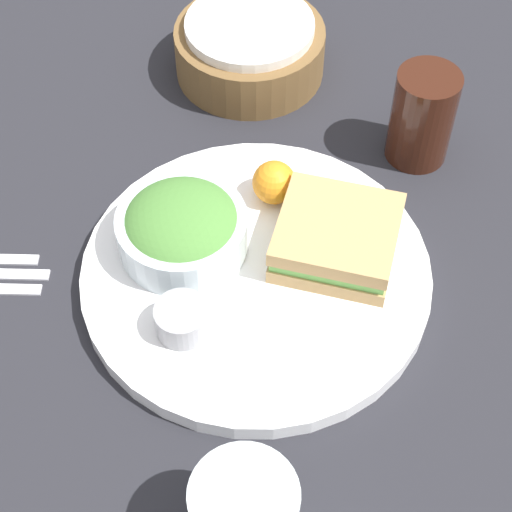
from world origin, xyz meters
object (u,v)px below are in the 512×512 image
at_px(bread_basket, 250,48).
at_px(drink_glass, 422,117).
at_px(plate, 256,275).
at_px(sandwich, 337,238).
at_px(salad_bowl, 182,228).
at_px(dressing_cup, 182,320).

bearing_deg(bread_basket, drink_glass, -41.87).
bearing_deg(bread_basket, plate, -93.65).
relative_size(sandwich, drink_glass, 1.32).
xyz_separation_m(plate, salad_bowl, (-0.07, 0.04, 0.04)).
bearing_deg(drink_glass, salad_bowl, -154.59).
height_order(plate, sandwich, sandwich).
bearing_deg(dressing_cup, sandwich, 26.61).
relative_size(salad_bowl, bread_basket, 0.72).
bearing_deg(salad_bowl, drink_glass, 25.41).
distance_m(drink_glass, bread_basket, 0.23).
height_order(dressing_cup, drink_glass, drink_glass).
relative_size(plate, dressing_cup, 6.81).
xyz_separation_m(salad_bowl, drink_glass, (0.26, 0.12, 0.01)).
relative_size(sandwich, bread_basket, 0.81).
bearing_deg(plate, salad_bowl, 152.69).
distance_m(dressing_cup, drink_glass, 0.34).
height_order(dressing_cup, bread_basket, bread_basket).
bearing_deg(sandwich, dressing_cup, -153.39).
distance_m(sandwich, dressing_cup, 0.17).
height_order(plate, bread_basket, bread_basket).
distance_m(plate, sandwich, 0.09).
xyz_separation_m(sandwich, dressing_cup, (-0.15, -0.08, -0.01)).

